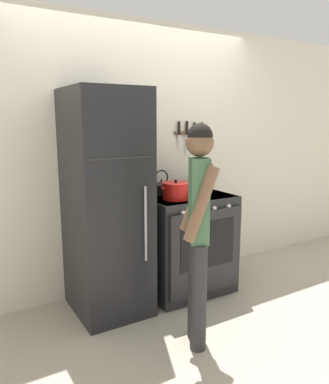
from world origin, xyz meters
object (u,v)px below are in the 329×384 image
Objects in this scene: dutch_oven_pot at (176,191)px; person at (198,223)px; refrigerator at (106,204)px; tea_kettle at (162,187)px; utensil_jar at (193,184)px; stove_range at (185,242)px.

dutch_oven_pot is 0.74m from person.
refrigerator is at bearing 51.28° from person.
refrigerator reaches higher than tea_kettle.
utensil_jar reaches higher than tea_kettle.
tea_kettle is at bearing 87.02° from dutch_oven_pot.
dutch_oven_pot reaches higher than stove_range.
tea_kettle is (-0.17, 0.16, 0.53)m from stove_range.
dutch_oven_pot is at bearing -12.43° from refrigerator.
refrigerator is at bearing -167.20° from tea_kettle.
tea_kettle is at bearing 12.41° from person.
refrigerator is 0.89m from person.
refrigerator reaches higher than utensil_jar.
refrigerator is 6.50× the size of dutch_oven_pot.
person is at bearing -123.31° from utensil_jar.
dutch_oven_pot is 1.19× the size of tea_kettle.
person reaches higher than dutch_oven_pot.
utensil_jar is at bearing 8.38° from refrigerator.
stove_range is 3.87× the size of tea_kettle.
refrigerator is 1.17× the size of person.
person is (-0.26, -0.96, -0.09)m from tea_kettle.
stove_range is 0.59m from utensil_jar.
refrigerator is 0.62m from dutch_oven_pot.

